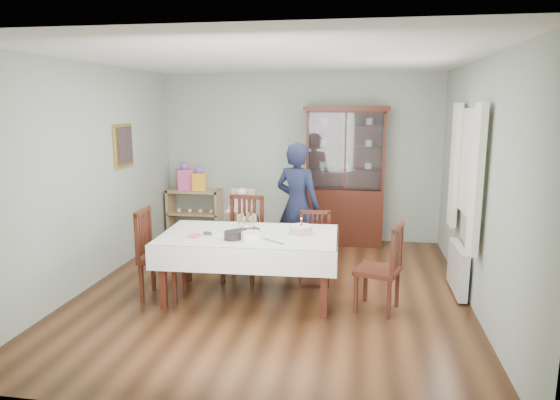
% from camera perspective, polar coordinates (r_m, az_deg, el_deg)
% --- Properties ---
extents(floor, '(5.00, 5.00, 0.00)m').
position_cam_1_polar(floor, '(6.09, -0.78, -10.35)').
color(floor, '#593319').
rests_on(floor, ground).
extents(room_shell, '(5.00, 5.00, 5.00)m').
position_cam_1_polar(room_shell, '(6.22, 0.05, 6.27)').
color(room_shell, '#9EAA99').
rests_on(room_shell, floor).
extents(dining_table, '(2.05, 1.23, 0.76)m').
position_cam_1_polar(dining_table, '(5.78, -3.50, -7.49)').
color(dining_table, '#471811').
rests_on(dining_table, floor).
extents(china_cabinet, '(1.30, 0.48, 2.18)m').
position_cam_1_polar(china_cabinet, '(7.92, 7.46, 2.95)').
color(china_cabinet, '#471811').
rests_on(china_cabinet, floor).
extents(sideboard, '(0.90, 0.38, 0.80)m').
position_cam_1_polar(sideboard, '(8.53, -9.70, -1.48)').
color(sideboard, tan).
rests_on(sideboard, floor).
extents(picture_frame, '(0.04, 0.48, 0.58)m').
position_cam_1_polar(picture_frame, '(7.17, -17.47, 5.96)').
color(picture_frame, gold).
rests_on(picture_frame, room_shell).
extents(window, '(0.04, 1.02, 1.22)m').
position_cam_1_polar(window, '(6.04, 20.97, 3.94)').
color(window, white).
rests_on(window, room_shell).
extents(curtain_left, '(0.07, 0.30, 1.55)m').
position_cam_1_polar(curtain_left, '(5.44, 21.55, 2.14)').
color(curtain_left, silver).
rests_on(curtain_left, room_shell).
extents(curtain_right, '(0.07, 0.30, 1.55)m').
position_cam_1_polar(curtain_right, '(6.65, 19.36, 3.75)').
color(curtain_right, silver).
rests_on(curtain_right, room_shell).
extents(radiator, '(0.10, 0.80, 0.55)m').
position_cam_1_polar(radiator, '(6.29, 19.65, -7.39)').
color(radiator, white).
rests_on(radiator, floor).
extents(chair_far_left, '(0.51, 0.51, 1.05)m').
position_cam_1_polar(chair_far_left, '(6.46, -4.29, -6.20)').
color(chair_far_left, '#471811').
rests_on(chair_far_left, floor).
extents(chair_far_right, '(0.42, 0.42, 0.89)m').
position_cam_1_polar(chair_far_right, '(6.28, 3.92, -7.14)').
color(chair_far_right, '#471811').
rests_on(chair_far_right, floor).
extents(chair_end_left, '(0.50, 0.50, 1.04)m').
position_cam_1_polar(chair_end_left, '(5.97, -13.40, -7.95)').
color(chair_end_left, '#471811').
rests_on(chair_end_left, floor).
extents(chair_end_right, '(0.55, 0.55, 0.97)m').
position_cam_1_polar(chair_end_right, '(5.56, 11.23, -9.47)').
color(chair_end_right, '#471811').
rests_on(chair_end_right, floor).
extents(woman, '(0.73, 0.60, 1.72)m').
position_cam_1_polar(woman, '(6.72, 2.01, -0.67)').
color(woman, black).
rests_on(woman, floor).
extents(high_chair, '(0.48, 0.48, 1.04)m').
position_cam_1_polar(high_chair, '(7.18, -4.32, -3.64)').
color(high_chair, black).
rests_on(high_chair, floor).
extents(champagne_tray, '(0.32, 0.32, 0.19)m').
position_cam_1_polar(champagne_tray, '(5.80, -3.86, -2.96)').
color(champagne_tray, silver).
rests_on(champagne_tray, dining_table).
extents(birthday_cake, '(0.29, 0.29, 0.20)m').
position_cam_1_polar(birthday_cake, '(5.61, 2.43, -3.50)').
color(birthday_cake, white).
rests_on(birthday_cake, dining_table).
extents(plate_stack_dark, '(0.23, 0.23, 0.09)m').
position_cam_1_polar(plate_stack_dark, '(5.46, -5.43, -4.04)').
color(plate_stack_dark, black).
rests_on(plate_stack_dark, dining_table).
extents(plate_stack_white, '(0.25, 0.25, 0.09)m').
position_cam_1_polar(plate_stack_white, '(5.41, -3.23, -4.14)').
color(plate_stack_white, white).
rests_on(plate_stack_white, dining_table).
extents(napkin_stack, '(0.17, 0.17, 0.02)m').
position_cam_1_polar(napkin_stack, '(5.63, -9.69, -4.06)').
color(napkin_stack, '#DE518C').
rests_on(napkin_stack, dining_table).
extents(cutlery, '(0.18, 0.21, 0.01)m').
position_cam_1_polar(cutlery, '(5.72, -8.65, -3.81)').
color(cutlery, silver).
rests_on(cutlery, dining_table).
extents(cake_knife, '(0.26, 0.21, 0.01)m').
position_cam_1_polar(cake_knife, '(5.34, -0.73, -4.76)').
color(cake_knife, silver).
rests_on(cake_knife, dining_table).
extents(gift_bag_pink, '(0.29, 0.25, 0.46)m').
position_cam_1_polar(gift_bag_pink, '(8.45, -10.82, 2.54)').
color(gift_bag_pink, '#DE518C').
rests_on(gift_bag_pink, sideboard).
extents(gift_bag_orange, '(0.24, 0.18, 0.40)m').
position_cam_1_polar(gift_bag_orange, '(8.37, -9.24, 2.33)').
color(gift_bag_orange, yellow).
rests_on(gift_bag_orange, sideboard).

